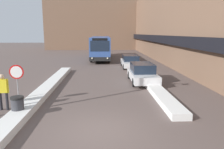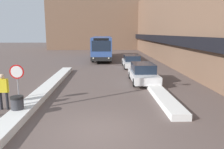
# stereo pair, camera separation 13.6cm
# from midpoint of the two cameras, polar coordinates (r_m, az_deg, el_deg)

# --- Properties ---
(ground_plane) EXTENTS (160.00, 160.00, 0.00)m
(ground_plane) POSITION_cam_midpoint_polar(r_m,az_deg,el_deg) (8.86, -3.81, -14.55)
(ground_plane) COLOR brown
(building_row_right) EXTENTS (5.50, 60.00, 10.50)m
(building_row_right) POSITION_cam_midpoint_polar(r_m,az_deg,el_deg) (33.48, 15.04, 12.92)
(building_row_right) COLOR brown
(building_row_right) RESTS_ON ground_plane
(building_backdrop_far) EXTENTS (26.00, 8.00, 16.87)m
(building_backdrop_far) POSITION_cam_midpoint_polar(r_m,az_deg,el_deg) (53.78, -2.59, 15.76)
(building_backdrop_far) COLOR brown
(building_backdrop_far) RESTS_ON ground_plane
(snow_bank_left) EXTENTS (0.90, 15.55, 0.34)m
(snow_bank_left) POSITION_cam_midpoint_polar(r_m,az_deg,el_deg) (15.17, -16.93, -3.48)
(snow_bank_left) COLOR silver
(snow_bank_left) RESTS_ON ground_plane
(snow_bank_right) EXTENTS (0.90, 12.36, 0.32)m
(snow_bank_right) POSITION_cam_midpoint_polar(r_m,az_deg,el_deg) (15.80, 10.05, -2.65)
(snow_bank_right) COLOR silver
(snow_bank_right) RESTS_ON ground_plane
(city_bus) EXTENTS (2.62, 12.20, 3.22)m
(city_bus) POSITION_cam_midpoint_polar(r_m,az_deg,el_deg) (32.24, -3.14, 7.17)
(city_bus) COLOR #335193
(city_bus) RESTS_ON ground_plane
(parked_car_front) EXTENTS (1.89, 4.59, 1.47)m
(parked_car_front) POSITION_cam_midpoint_polar(r_m,az_deg,el_deg) (17.12, 7.70, 0.42)
(parked_car_front) COLOR silver
(parked_car_front) RESTS_ON ground_plane
(parked_car_back) EXTENTS (1.88, 4.74, 1.36)m
(parked_car_back) POSITION_cam_midpoint_polar(r_m,az_deg,el_deg) (24.51, 4.69, 3.50)
(parked_car_back) COLOR silver
(parked_car_back) RESTS_ON ground_plane
(stop_sign) EXTENTS (0.76, 0.08, 2.15)m
(stop_sign) POSITION_cam_midpoint_polar(r_m,az_deg,el_deg) (12.61, -23.89, -0.35)
(stop_sign) COLOR gray
(stop_sign) RESTS_ON ground_plane
(pedestrian) EXTENTS (0.59, 0.25, 1.82)m
(pedestrian) POSITION_cam_midpoint_polar(r_m,az_deg,el_deg) (12.06, -26.93, -3.32)
(pedestrian) COLOR #232328
(pedestrian) RESTS_ON ground_plane
(trash_bin) EXTENTS (0.59, 0.59, 0.95)m
(trash_bin) POSITION_cam_midpoint_polar(r_m,az_deg,el_deg) (10.99, -23.75, -7.68)
(trash_bin) COLOR #38383D
(trash_bin) RESTS_ON ground_plane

